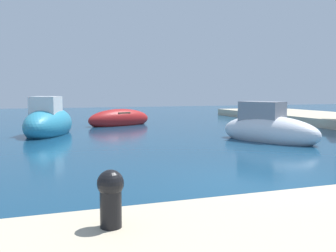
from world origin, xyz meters
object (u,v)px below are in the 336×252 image
at_px(moored_boat_4, 49,123).
at_px(moored_boat_0, 119,119).
at_px(moored_boat_2, 268,129).
at_px(mooring_bollard, 111,195).

bearing_deg(moored_boat_4, moored_boat_0, -30.50).
distance_m(moored_boat_0, moored_boat_4, 5.37).
distance_m(moored_boat_0, moored_boat_2, 9.86).
relative_size(moored_boat_0, moored_boat_4, 0.88).
bearing_deg(moored_boat_2, moored_boat_0, -177.92).
xyz_separation_m(moored_boat_4, mooring_bollard, (0.27, -14.22, 0.34)).
height_order(moored_boat_0, moored_boat_4, moored_boat_4).
bearing_deg(moored_boat_0, moored_boat_2, -86.24).
relative_size(moored_boat_0, moored_boat_2, 0.94).
bearing_deg(moored_boat_0, moored_boat_4, -160.90).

